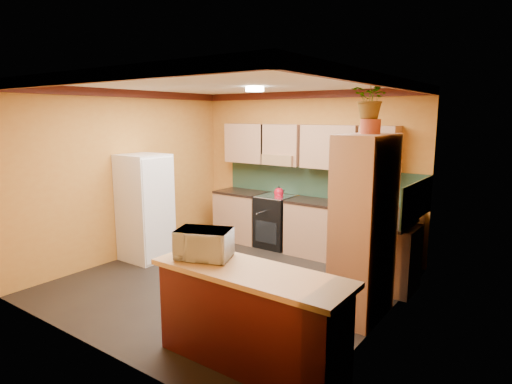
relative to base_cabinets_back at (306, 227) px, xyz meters
The scene contains 15 objects.
room_shell 2.25m from the base_cabinets_back, 97.04° to the right, with size 4.24×4.24×2.72m.
base_cabinets_back is the anchor object (origin of this frame).
countertop_back 0.46m from the base_cabinets_back, 90.00° to the right, with size 3.65×0.62×0.04m, color black.
stove 0.63m from the base_cabinets_back, behind, with size 0.58×0.58×0.91m, color black.
kettle 0.77m from the base_cabinets_back, behind, with size 0.17×0.17×0.18m, color #AC0B1D, non-canonical shape.
sink 0.92m from the base_cabinets_back, ahead, with size 0.48×0.40×0.03m, color silver.
base_cabinets_right 1.74m from the base_cabinets_back, 24.12° to the right, with size 0.60×0.80×0.88m, color #A77F58.
countertop_right 1.80m from the base_cabinets_back, 24.12° to the right, with size 0.62×0.80×0.04m, color black.
fridge 2.67m from the base_cabinets_back, 137.81° to the right, with size 0.68×0.66×1.70m, color white.
pantry 2.41m from the base_cabinets_back, 45.21° to the right, with size 0.48×0.90×2.10m, color #A77F58.
fern_pot 2.88m from the base_cabinets_back, 44.34° to the right, with size 0.22×0.22×0.16m, color #A34127.
fern 3.07m from the base_cabinets_back, 44.34° to the right, with size 0.40×0.35×0.45m, color #A77F58.
breakfast_bar 3.44m from the base_cabinets_back, 69.62° to the right, with size 1.80×0.55×0.88m, color #541713.
bar_top 3.47m from the base_cabinets_back, 69.62° to the right, with size 1.90×0.65×0.05m, color tan.
microwave 3.35m from the base_cabinets_back, 78.76° to the right, with size 0.52×0.35×0.29m, color white.
Camera 1 is at (3.58, -4.37, 2.30)m, focal length 30.00 mm.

